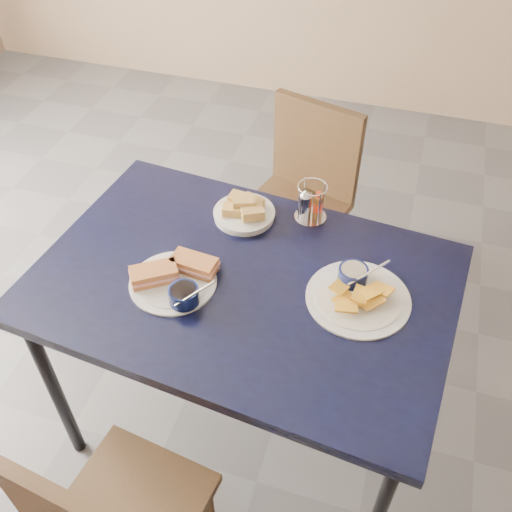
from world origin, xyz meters
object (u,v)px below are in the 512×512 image
(dining_table, at_px, (243,292))
(bread_basket, at_px, (244,211))
(chair_far, at_px, (299,187))
(plantain_plate, at_px, (357,291))
(condiment_caddy, at_px, (310,204))
(sandwich_plate, at_px, (176,278))

(dining_table, xyz_separation_m, bread_basket, (-0.09, 0.28, 0.09))
(chair_far, height_order, plantain_plate, plantain_plate)
(dining_table, relative_size, plantain_plate, 4.34)
(bread_basket, relative_size, condiment_caddy, 1.53)
(sandwich_plate, xyz_separation_m, bread_basket, (0.10, 0.36, 0.00))
(dining_table, relative_size, sandwich_plate, 4.49)
(condiment_caddy, bearing_deg, bread_basket, -162.74)
(chair_far, xyz_separation_m, plantain_plate, (0.36, -0.80, 0.27))
(plantain_plate, bearing_deg, bread_basket, 150.45)
(chair_far, bearing_deg, plantain_plate, -65.44)
(dining_table, distance_m, condiment_caddy, 0.39)
(dining_table, height_order, bread_basket, bread_basket)
(sandwich_plate, bearing_deg, dining_table, 23.21)
(chair_far, height_order, bread_basket, chair_far)
(chair_far, height_order, sandwich_plate, sandwich_plate)
(dining_table, bearing_deg, bread_basket, 107.04)
(bread_basket, bearing_deg, condiment_caddy, 17.26)
(sandwich_plate, bearing_deg, chair_far, 79.62)
(plantain_plate, xyz_separation_m, bread_basket, (-0.43, 0.24, 0.01))
(dining_table, xyz_separation_m, chair_far, (-0.02, 0.84, -0.19))
(plantain_plate, height_order, condiment_caddy, condiment_caddy)
(sandwich_plate, relative_size, condiment_caddy, 2.21)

